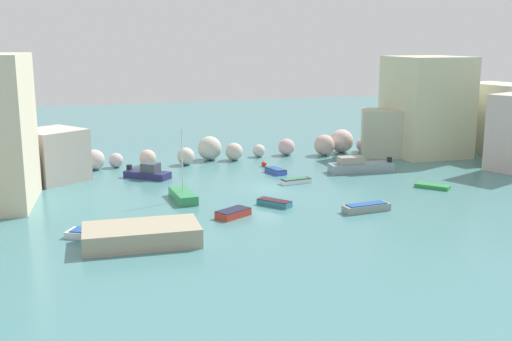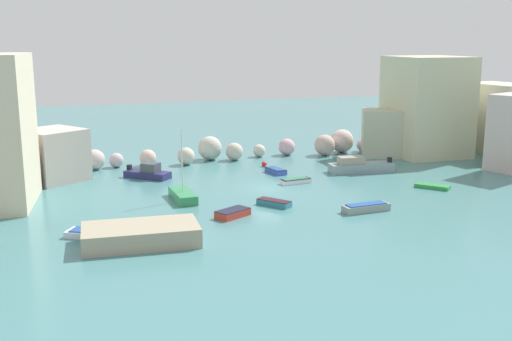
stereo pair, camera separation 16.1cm
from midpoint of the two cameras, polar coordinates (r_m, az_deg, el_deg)
name	(u,v)px [view 2 (the right image)]	position (r m, az deg, el deg)	size (l,w,h in m)	color
cove_water	(268,189)	(56.82, 1.23, -1.69)	(160.00, 160.00, 0.00)	teal
cliff_headland_right	(468,118)	(76.29, 19.07, 4.62)	(23.89, 20.48, 11.53)	beige
rock_breakwater	(253,149)	(70.90, -0.20, 2.04)	(33.87, 4.29, 2.80)	#C3AFAB
stone_dock	(141,235)	(42.35, -10.50, -5.85)	(7.71, 4.05, 1.29)	tan
channel_buoy	(264,164)	(66.54, 0.83, 0.62)	(0.58, 0.58, 0.58)	red
moored_boat_0	(276,171)	(63.17, 1.92, -0.02)	(1.62, 2.72, 0.53)	#3A54BE
moored_boat_1	(359,166)	(64.55, 9.61, 0.39)	(6.79, 2.64, 1.68)	gray
moored_boat_2	(274,203)	(51.02, 1.78, -3.01)	(2.54, 2.94, 0.51)	teal
moored_boat_3	(366,208)	(50.10, 10.25, -3.40)	(4.03, 1.39, 0.66)	gray
moored_boat_4	(148,173)	(61.91, -9.88, -0.20)	(4.54, 4.35, 1.55)	navy
moored_boat_5	(183,195)	(53.09, -6.70, -2.29)	(1.66, 4.58, 6.09)	#328B54
moored_boat_6	(98,234)	(44.42, -14.33, -5.70)	(4.56, 3.53, 0.53)	white
moored_boat_7	(296,181)	(58.91, 3.77, -0.96)	(3.08, 1.38, 0.49)	white
moored_boat_8	(433,186)	(59.28, 16.09, -1.41)	(2.93, 3.15, 0.35)	#2E8C43
moored_boat_9	(233,213)	(47.91, -2.07, -3.96)	(3.05, 2.53, 0.60)	#C03929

